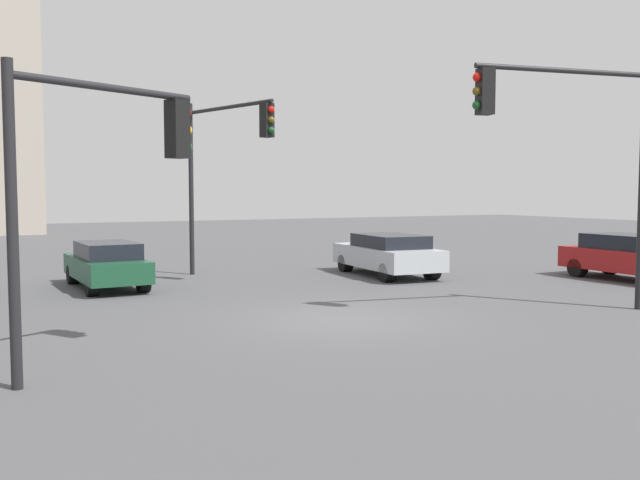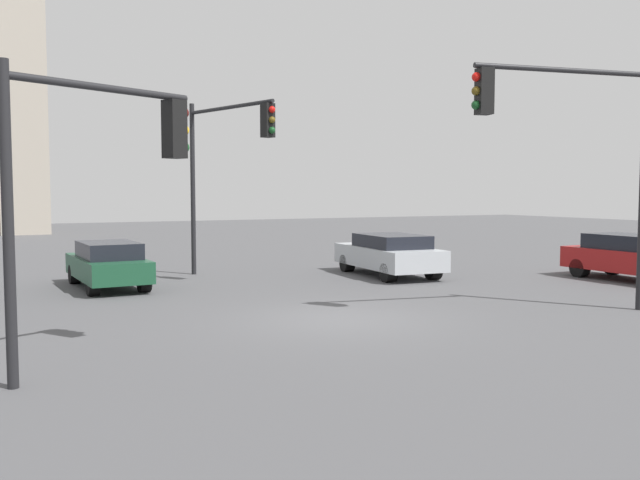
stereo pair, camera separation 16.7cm
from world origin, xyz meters
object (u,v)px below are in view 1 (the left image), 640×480
object	(u,v)px
traffic_light_0	(107,158)
traffic_light_1	(225,151)
traffic_light_3	(572,131)
car_3	(107,264)
car_1	(388,254)
car_4	(632,256)

from	to	relation	value
traffic_light_0	traffic_light_1	size ratio (longest dim) A/B	0.81
traffic_light_3	car_3	size ratio (longest dim) A/B	1.40
traffic_light_3	traffic_light_1	bearing A→B (deg)	-51.32
traffic_light_3	car_3	world-z (taller)	traffic_light_3
car_1	car_4	distance (m)	7.75
traffic_light_0	car_4	world-z (taller)	traffic_light_0
car_4	car_3	bearing A→B (deg)	-110.91
traffic_light_3	traffic_light_0	bearing A→B (deg)	11.55
car_1	car_4	world-z (taller)	car_4
traffic_light_1	car_4	world-z (taller)	traffic_light_1
traffic_light_0	car_1	world-z (taller)	traffic_light_0
traffic_light_1	car_1	size ratio (longest dim) A/B	1.23
car_4	car_1	bearing A→B (deg)	-126.29
car_3	traffic_light_3	bearing A→B (deg)	-138.89
car_1	traffic_light_1	bearing A→B (deg)	78.18
traffic_light_0	car_3	distance (m)	9.80
car_1	car_4	bearing A→B (deg)	-122.00
car_3	car_4	world-z (taller)	car_4
car_3	traffic_light_1	bearing A→B (deg)	-88.38
traffic_light_1	car_4	bearing A→B (deg)	45.07
car_1	car_3	xyz separation A→B (m)	(-8.94, 1.26, -0.03)
traffic_light_3	car_4	xyz separation A→B (m)	(6.44, 3.31, -3.43)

